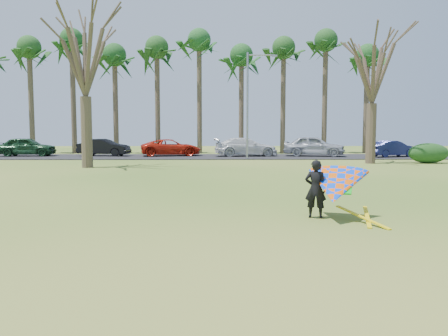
{
  "coord_description": "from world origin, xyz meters",
  "views": [
    {
      "loc": [
        -0.16,
        -11.04,
        2.24
      ],
      "look_at": [
        0.0,
        2.0,
        1.1
      ],
      "focal_mm": 35.0,
      "sensor_mm": 36.0,
      "label": 1
    }
  ],
  "objects_px": {
    "bare_tree_left": "(84,50)",
    "car_4": "(314,146)",
    "car_0": "(27,147)",
    "car_2": "(171,147)",
    "car_3": "(246,147)",
    "car_1": "(104,147)",
    "streetlight": "(250,100)",
    "kite_flyer": "(334,186)",
    "car_5": "(392,149)",
    "bare_tree_right": "(373,64)"
  },
  "relations": [
    {
      "from": "car_1",
      "to": "car_3",
      "type": "height_order",
      "value": "car_3"
    },
    {
      "from": "bare_tree_left",
      "to": "kite_flyer",
      "type": "distance_m",
      "value": 19.65
    },
    {
      "from": "bare_tree_left",
      "to": "streetlight",
      "type": "height_order",
      "value": "bare_tree_left"
    },
    {
      "from": "streetlight",
      "to": "car_5",
      "type": "distance_m",
      "value": 12.57
    },
    {
      "from": "bare_tree_right",
      "to": "streetlight",
      "type": "distance_m",
      "value": 9.05
    },
    {
      "from": "bare_tree_right",
      "to": "kite_flyer",
      "type": "bearing_deg",
      "value": -111.68
    },
    {
      "from": "car_3",
      "to": "kite_flyer",
      "type": "bearing_deg",
      "value": 175.37
    },
    {
      "from": "bare_tree_right",
      "to": "car_2",
      "type": "height_order",
      "value": "bare_tree_right"
    },
    {
      "from": "streetlight",
      "to": "car_2",
      "type": "distance_m",
      "value": 8.29
    },
    {
      "from": "streetlight",
      "to": "car_2",
      "type": "relative_size",
      "value": 1.59
    },
    {
      "from": "streetlight",
      "to": "car_1",
      "type": "relative_size",
      "value": 1.85
    },
    {
      "from": "car_3",
      "to": "streetlight",
      "type": "bearing_deg",
      "value": 174.86
    },
    {
      "from": "car_0",
      "to": "car_4",
      "type": "distance_m",
      "value": 24.02
    },
    {
      "from": "streetlight",
      "to": "kite_flyer",
      "type": "bearing_deg",
      "value": -88.55
    },
    {
      "from": "bare_tree_right",
      "to": "car_3",
      "type": "distance_m",
      "value": 12.23
    },
    {
      "from": "car_0",
      "to": "car_2",
      "type": "relative_size",
      "value": 0.92
    },
    {
      "from": "car_2",
      "to": "car_3",
      "type": "distance_m",
      "value": 6.32
    },
    {
      "from": "streetlight",
      "to": "car_0",
      "type": "height_order",
      "value": "streetlight"
    },
    {
      "from": "car_1",
      "to": "car_5",
      "type": "xyz_separation_m",
      "value": [
        23.78,
        -1.58,
        -0.06
      ]
    },
    {
      "from": "car_3",
      "to": "kite_flyer",
      "type": "relative_size",
      "value": 2.19
    },
    {
      "from": "bare_tree_right",
      "to": "car_1",
      "type": "distance_m",
      "value": 22.07
    },
    {
      "from": "car_0",
      "to": "car_5",
      "type": "relative_size",
      "value": 1.16
    },
    {
      "from": "car_5",
      "to": "car_4",
      "type": "bearing_deg",
      "value": 62.56
    },
    {
      "from": "car_1",
      "to": "car_4",
      "type": "relative_size",
      "value": 0.87
    },
    {
      "from": "bare_tree_left",
      "to": "car_4",
      "type": "relative_size",
      "value": 1.94
    },
    {
      "from": "bare_tree_left",
      "to": "car_3",
      "type": "height_order",
      "value": "bare_tree_left"
    },
    {
      "from": "car_0",
      "to": "car_3",
      "type": "height_order",
      "value": "car_0"
    },
    {
      "from": "car_0",
      "to": "kite_flyer",
      "type": "bearing_deg",
      "value": -148.07
    },
    {
      "from": "bare_tree_right",
      "to": "car_4",
      "type": "bearing_deg",
      "value": 107.27
    },
    {
      "from": "car_0",
      "to": "car_1",
      "type": "xyz_separation_m",
      "value": [
        6.41,
        0.13,
        -0.08
      ]
    },
    {
      "from": "kite_flyer",
      "to": "car_1",
      "type": "bearing_deg",
      "value": 115.7
    },
    {
      "from": "car_1",
      "to": "car_5",
      "type": "bearing_deg",
      "value": -85.4
    },
    {
      "from": "car_2",
      "to": "kite_flyer",
      "type": "relative_size",
      "value": 2.11
    },
    {
      "from": "bare_tree_left",
      "to": "car_1",
      "type": "relative_size",
      "value": 2.24
    },
    {
      "from": "bare_tree_left",
      "to": "car_3",
      "type": "relative_size",
      "value": 1.85
    },
    {
      "from": "bare_tree_left",
      "to": "streetlight",
      "type": "distance_m",
      "value": 12.58
    },
    {
      "from": "car_1",
      "to": "car_4",
      "type": "bearing_deg",
      "value": -83.62
    },
    {
      "from": "car_2",
      "to": "car_5",
      "type": "bearing_deg",
      "value": -106.37
    },
    {
      "from": "car_1",
      "to": "car_2",
      "type": "xyz_separation_m",
      "value": [
        5.63,
        0.04,
        -0.01
      ]
    },
    {
      "from": "car_0",
      "to": "car_1",
      "type": "distance_m",
      "value": 6.41
    },
    {
      "from": "bare_tree_left",
      "to": "car_0",
      "type": "xyz_separation_m",
      "value": [
        -8.24,
        10.64,
        -6.07
      ]
    },
    {
      "from": "bare_tree_left",
      "to": "car_2",
      "type": "relative_size",
      "value": 1.93
    },
    {
      "from": "car_1",
      "to": "kite_flyer",
      "type": "relative_size",
      "value": 1.81
    },
    {
      "from": "streetlight",
      "to": "car_5",
      "type": "height_order",
      "value": "streetlight"
    },
    {
      "from": "car_2",
      "to": "car_3",
      "type": "xyz_separation_m",
      "value": [
        6.31,
        -0.44,
        0.06
      ]
    },
    {
      "from": "streetlight",
      "to": "car_1",
      "type": "distance_m",
      "value": 13.1
    },
    {
      "from": "car_5",
      "to": "kite_flyer",
      "type": "distance_m",
      "value": 26.95
    },
    {
      "from": "car_0",
      "to": "kite_flyer",
      "type": "height_order",
      "value": "kite_flyer"
    },
    {
      "from": "car_0",
      "to": "car_5",
      "type": "distance_m",
      "value": 30.23
    },
    {
      "from": "car_3",
      "to": "kite_flyer",
      "type": "xyz_separation_m",
      "value": [
        0.61,
        -25.68,
        0.02
      ]
    }
  ]
}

